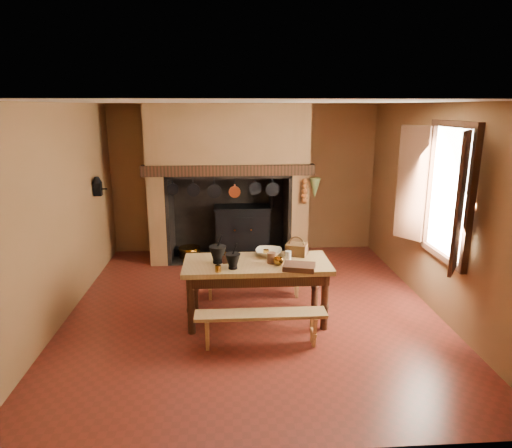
{
  "coord_description": "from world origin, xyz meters",
  "views": [
    {
      "loc": [
        -0.33,
        -5.88,
        2.75
      ],
      "look_at": [
        0.07,
        0.3,
        1.15
      ],
      "focal_mm": 32.0,
      "sensor_mm": 36.0,
      "label": 1
    }
  ],
  "objects_px": {
    "iron_range": "(243,229)",
    "wicker_basket": "(296,249)",
    "bench_front": "(261,321)",
    "coffee_grinder": "(226,258)",
    "work_table": "(257,271)",
    "mixing_bowl": "(269,252)"
  },
  "relations": [
    {
      "from": "coffee_grinder",
      "to": "wicker_basket",
      "type": "distance_m",
      "value": 0.97
    },
    {
      "from": "iron_range",
      "to": "bench_front",
      "type": "relative_size",
      "value": 1.04
    },
    {
      "from": "iron_range",
      "to": "wicker_basket",
      "type": "distance_m",
      "value": 2.66
    },
    {
      "from": "iron_range",
      "to": "work_table",
      "type": "distance_m",
      "value": 2.8
    },
    {
      "from": "wicker_basket",
      "to": "bench_front",
      "type": "bearing_deg",
      "value": -97.67
    },
    {
      "from": "iron_range",
      "to": "bench_front",
      "type": "bearing_deg",
      "value": -88.71
    },
    {
      "from": "iron_range",
      "to": "coffee_grinder",
      "type": "distance_m",
      "value": 2.84
    },
    {
      "from": "bench_front",
      "to": "wicker_basket",
      "type": "height_order",
      "value": "wicker_basket"
    },
    {
      "from": "iron_range",
      "to": "bench_front",
      "type": "xyz_separation_m",
      "value": [
        0.08,
        -3.49,
        -0.16
      ]
    },
    {
      "from": "work_table",
      "to": "coffee_grinder",
      "type": "height_order",
      "value": "coffee_grinder"
    },
    {
      "from": "bench_front",
      "to": "mixing_bowl",
      "type": "xyz_separation_m",
      "value": [
        0.18,
        0.94,
        0.53
      ]
    },
    {
      "from": "work_table",
      "to": "wicker_basket",
      "type": "bearing_deg",
      "value": 23.88
    },
    {
      "from": "bench_front",
      "to": "coffee_grinder",
      "type": "bearing_deg",
      "value": 119.59
    },
    {
      "from": "iron_range",
      "to": "wicker_basket",
      "type": "xyz_separation_m",
      "value": [
        0.63,
        -2.55,
        0.41
      ]
    },
    {
      "from": "iron_range",
      "to": "mixing_bowl",
      "type": "xyz_separation_m",
      "value": [
        0.25,
        -2.55,
        0.37
      ]
    },
    {
      "from": "bench_front",
      "to": "coffee_grinder",
      "type": "distance_m",
      "value": 0.97
    },
    {
      "from": "mixing_bowl",
      "to": "work_table",
      "type": "bearing_deg",
      "value": -125.59
    },
    {
      "from": "wicker_basket",
      "to": "coffee_grinder",
      "type": "bearing_deg",
      "value": -142.76
    },
    {
      "from": "iron_range",
      "to": "coffee_grinder",
      "type": "height_order",
      "value": "iron_range"
    },
    {
      "from": "mixing_bowl",
      "to": "coffee_grinder",
      "type": "bearing_deg",
      "value": -156.66
    },
    {
      "from": "work_table",
      "to": "wicker_basket",
      "type": "relative_size",
      "value": 5.71
    },
    {
      "from": "work_table",
      "to": "mixing_bowl",
      "type": "distance_m",
      "value": 0.35
    }
  ]
}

